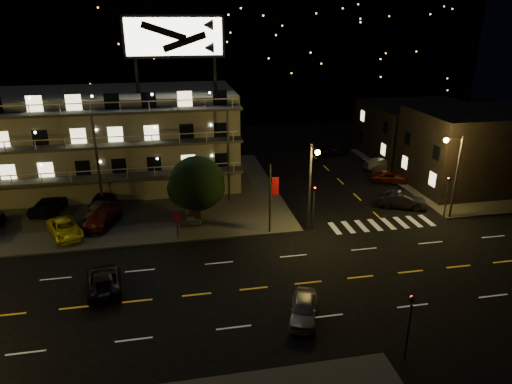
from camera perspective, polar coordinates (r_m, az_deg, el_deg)
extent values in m
plane|color=black|center=(32.62, -3.83, -12.32)|extent=(140.00, 140.00, 0.00)
cube|color=#3E3E3B|center=(51.52, -22.42, -0.82)|extent=(44.00, 24.00, 0.15)
cube|color=#3E3E3B|center=(60.20, 23.07, 2.16)|extent=(16.00, 24.00, 0.15)
cube|color=gray|center=(53.13, -18.16, 6.00)|extent=(28.00, 12.00, 10.00)
cube|color=gray|center=(52.09, -18.83, 11.57)|extent=(28.00, 12.00, 0.50)
cube|color=#3E3E3B|center=(47.09, -18.80, 1.67)|extent=(28.00, 1.80, 0.25)
cube|color=#3E3E3B|center=(46.18, -19.27, 5.41)|extent=(28.00, 1.80, 0.25)
cube|color=#3E3E3B|center=(45.48, -19.76, 9.29)|extent=(28.00, 1.80, 0.25)
cylinder|color=black|center=(49.46, -14.68, 13.89)|extent=(0.36, 0.36, 3.50)
cylinder|color=black|center=(49.63, -5.14, 14.49)|extent=(0.36, 0.36, 3.50)
cube|color=black|center=(49.09, -10.20, 18.58)|extent=(10.20, 0.50, 4.20)
cube|color=#F0EDCC|center=(48.79, -10.19, 18.57)|extent=(9.60, 0.06, 3.60)
cube|color=black|center=(55.96, 25.86, 4.85)|extent=(14.00, 10.00, 8.50)
cube|color=black|center=(65.80, 19.75, 7.25)|extent=(14.00, 12.00, 7.00)
cube|color=black|center=(97.27, -9.50, 17.41)|extent=(120.00, 20.00, 24.00)
cylinder|color=#2D2D30|center=(39.71, 6.73, 0.43)|extent=(0.20, 0.20, 8.00)
cylinder|color=#2D2D30|center=(37.81, 7.34, 5.40)|extent=(0.12, 1.80, 0.12)
sphere|color=yellow|center=(37.11, 7.71, 4.92)|extent=(0.44, 0.44, 0.44)
cylinder|color=#2D2D30|center=(45.78, 23.72, 1.57)|extent=(0.20, 0.20, 8.00)
cylinder|color=#2D2D30|center=(44.31, 23.57, 6.14)|extent=(1.80, 0.12, 0.12)
sphere|color=yellow|center=(43.89, 22.68, 6.01)|extent=(0.44, 0.44, 0.44)
cylinder|color=#2D2D30|center=(40.86, 7.19, -2.31)|extent=(0.14, 0.14, 3.60)
imported|color=black|center=(40.00, 7.34, 0.71)|extent=(0.20, 0.16, 1.00)
sphere|color=#FF0C0C|center=(39.93, 7.38, 0.52)|extent=(0.14, 0.14, 0.14)
cylinder|color=#2D2D30|center=(27.39, 18.43, -16.30)|extent=(0.14, 0.14, 3.60)
imported|color=black|center=(26.10, 19.02, -12.26)|extent=(0.20, 0.16, 1.00)
sphere|color=#FF0C0C|center=(26.23, 18.87, -12.31)|extent=(0.14, 0.14, 0.14)
cylinder|color=#2D2D30|center=(46.38, 22.67, -0.94)|extent=(0.14, 0.14, 3.60)
imported|color=black|center=(45.63, 23.08, 1.74)|extent=(0.16, 0.20, 1.00)
sphere|color=#FF0C0C|center=(45.59, 22.93, 1.61)|extent=(0.14, 0.14, 0.14)
cylinder|color=#2D2D30|center=(39.23, 1.75, -0.95)|extent=(0.16, 0.16, 6.40)
cube|color=red|center=(38.89, 2.42, 0.74)|extent=(0.60, 0.04, 1.60)
cylinder|color=#2D2D30|center=(39.44, -9.80, -4.48)|extent=(0.08, 0.08, 2.20)
cylinder|color=red|center=(38.95, -9.90, -3.12)|extent=(0.91, 0.04, 0.91)
cylinder|color=black|center=(41.66, -7.23, -2.61)|extent=(0.47, 0.47, 2.27)
sphere|color=black|center=(40.61, -7.41, 1.06)|extent=(4.92, 4.92, 4.92)
sphere|color=black|center=(41.12, -8.99, 0.39)|extent=(3.03, 3.03, 3.03)
sphere|color=black|center=(40.45, -5.88, 0.47)|extent=(2.84, 2.84, 2.84)
imported|color=yellow|center=(42.78, -22.80, -4.21)|extent=(4.03, 5.39, 1.36)
imported|color=#57160C|center=(43.67, -18.66, -3.02)|extent=(3.76, 5.53, 1.49)
imported|color=gray|center=(42.85, -7.85, -2.71)|extent=(1.63, 3.65, 1.22)
imported|color=black|center=(48.58, -24.41, -1.42)|extent=(3.35, 5.49, 1.42)
imported|color=gray|center=(46.30, -18.85, -1.80)|extent=(2.69, 4.70, 1.28)
imported|color=black|center=(47.81, -18.54, -0.87)|extent=(2.70, 4.76, 1.53)
imported|color=#57160C|center=(46.62, -6.94, -0.63)|extent=(2.57, 3.97, 1.24)
imported|color=black|center=(47.68, 17.80, -1.03)|extent=(4.93, 3.45, 1.54)
imported|color=#57160C|center=(54.80, 16.52, 1.82)|extent=(4.83, 3.58, 1.22)
imported|color=gray|center=(59.16, 15.48, 3.42)|extent=(4.72, 1.95, 1.37)
imported|color=black|center=(63.96, 9.60, 5.23)|extent=(4.33, 2.36, 1.40)
imported|color=gray|center=(29.88, 5.99, -14.28)|extent=(2.96, 4.42, 1.40)
imported|color=black|center=(34.18, -18.50, -10.44)|extent=(2.89, 5.15, 1.36)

